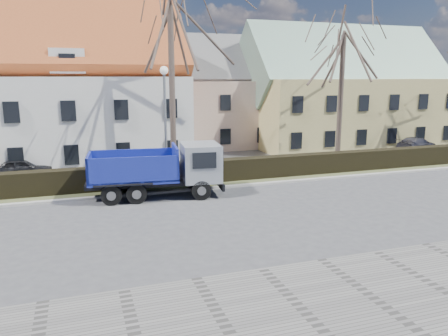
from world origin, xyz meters
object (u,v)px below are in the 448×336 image
object	(u,v)px
dump_truck	(151,171)
parked_car_a	(23,168)
streetlight	(165,125)
cart_frame	(135,190)
parked_car_b	(416,145)

from	to	relation	value
dump_truck	parked_car_a	world-z (taller)	dump_truck
dump_truck	parked_car_a	distance (m)	9.96
dump_truck	streetlight	distance (m)	3.87
streetlight	cart_frame	distance (m)	4.57
cart_frame	parked_car_b	bearing A→B (deg)	14.65
parked_car_a	cart_frame	bearing A→B (deg)	-135.84
cart_frame	parked_car_b	size ratio (longest dim) A/B	0.16
cart_frame	parked_car_b	distance (m)	24.92
streetlight	parked_car_a	size ratio (longest dim) A/B	1.92
streetlight	parked_car_b	world-z (taller)	streetlight
streetlight	cart_frame	xyz separation A→B (m)	(-2.23, -2.48, -3.12)
dump_truck	streetlight	xyz separation A→B (m)	(1.39, 2.99, 2.02)
cart_frame	parked_car_a	distance (m)	8.98
parked_car_a	parked_car_b	world-z (taller)	parked_car_b
streetlight	parked_car_a	bearing A→B (deg)	153.69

